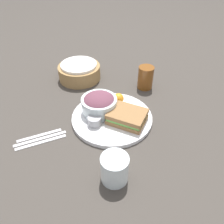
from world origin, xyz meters
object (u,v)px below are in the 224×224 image
at_px(spoon, 39,135).
at_px(bread_basket, 79,71).
at_px(plate, 112,118).
at_px(knife, 40,139).
at_px(fork, 41,142).
at_px(water_glass, 115,169).
at_px(dressing_cup, 95,121).
at_px(sandwich, 127,117).
at_px(salad_bowl, 99,103).
at_px(drink_glass, 145,78).

bearing_deg(spoon, bread_basket, -127.18).
distance_m(plate, bread_basket, 0.35).
height_order(plate, knife, plate).
distance_m(plate, knife, 0.28).
bearing_deg(fork, water_glass, 128.22).
height_order(dressing_cup, bread_basket, bread_basket).
bearing_deg(dressing_cup, bread_basket, 106.85).
distance_m(bread_basket, water_glass, 0.59).
xyz_separation_m(plate, water_glass, (0.02, -0.26, 0.04)).
relative_size(sandwich, knife, 0.90).
xyz_separation_m(sandwich, dressing_cup, (-0.12, -0.02, -0.00)).
distance_m(salad_bowl, fork, 0.25).
bearing_deg(salad_bowl, dressing_cup, -98.88).
height_order(fork, water_glass, water_glass).
distance_m(sandwich, knife, 0.32).
height_order(sandwich, knife, sandwich).
xyz_separation_m(bread_basket, water_glass, (0.18, -0.57, 0.01)).
bearing_deg(dressing_cup, drink_glass, 53.28).
bearing_deg(drink_glass, spoon, -140.73).
relative_size(salad_bowl, bread_basket, 0.68).
bearing_deg(knife, drink_glass, -163.49).
distance_m(drink_glass, spoon, 0.52).
xyz_separation_m(plate, knife, (-0.25, -0.11, -0.01)).
bearing_deg(dressing_cup, knife, -160.38).
distance_m(bread_basket, knife, 0.43).
xyz_separation_m(salad_bowl, bread_basket, (-0.12, 0.27, -0.02)).
height_order(salad_bowl, water_glass, salad_bowl).
xyz_separation_m(knife, spoon, (-0.01, 0.02, 0.00)).
relative_size(plate, salad_bowl, 2.25).
height_order(plate, sandwich, sandwich).
bearing_deg(knife, spoon, -90.00).
xyz_separation_m(spoon, water_glass, (0.27, -0.16, 0.04)).
xyz_separation_m(fork, spoon, (-0.02, 0.03, 0.00)).
bearing_deg(salad_bowl, fork, -140.25).
xyz_separation_m(fork, water_glass, (0.26, -0.13, 0.04)).
xyz_separation_m(sandwich, fork, (-0.30, -0.10, -0.04)).
relative_size(spoon, water_glass, 1.74).
xyz_separation_m(sandwich, drink_glass, (0.09, 0.26, 0.01)).
bearing_deg(bread_basket, salad_bowl, -66.69).
height_order(sandwich, fork, sandwich).
xyz_separation_m(plate, drink_glass, (0.15, 0.23, 0.04)).
height_order(dressing_cup, fork, dressing_cup).
height_order(spoon, water_glass, water_glass).
xyz_separation_m(dressing_cup, bread_basket, (-0.11, 0.35, 0.01)).
bearing_deg(drink_glass, bread_basket, 167.31).
bearing_deg(salad_bowl, drink_glass, 45.94).
bearing_deg(dressing_cup, fork, -155.19).
height_order(dressing_cup, spoon, dressing_cup).
xyz_separation_m(salad_bowl, knife, (-0.20, -0.14, -0.05)).
distance_m(dressing_cup, spoon, 0.20).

